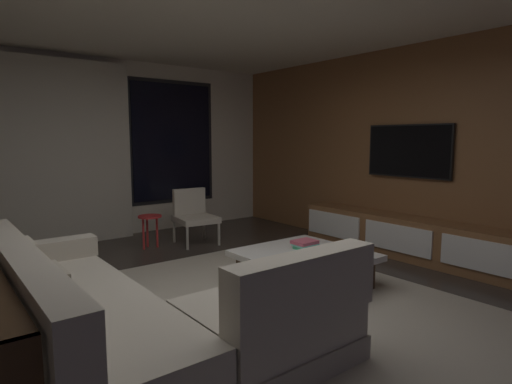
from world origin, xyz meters
name	(u,v)px	position (x,y,z in m)	size (l,w,h in m)	color
floor	(233,315)	(0.00, 0.00, 0.00)	(9.20, 9.20, 0.00)	#332B26
back_wall_with_window	(88,150)	(-0.06, 3.62, 1.34)	(6.60, 0.30, 2.70)	beige
media_wall	(431,151)	(3.06, 0.00, 1.35)	(0.12, 7.80, 2.70)	brown
area_rug	(271,308)	(0.35, -0.10, 0.01)	(3.20, 3.80, 0.01)	#ADA391
sectional_couch	(130,319)	(-0.97, -0.18, 0.29)	(1.98, 2.50, 0.82)	#A49C8C
coffee_table	(304,269)	(0.98, 0.13, 0.19)	(1.16, 1.16, 0.36)	#402B18
book_stack_on_coffee_table	(305,244)	(1.10, 0.24, 0.41)	(0.24, 0.21, 0.09)	#3AAB76
accent_chair_near_window	(194,213)	(1.04, 2.47, 0.43)	(0.60, 0.62, 0.78)	#B2ADA0
side_stool	(150,222)	(0.40, 2.56, 0.37)	(0.32, 0.32, 0.46)	red
media_console	(410,239)	(2.77, 0.05, 0.25)	(0.46, 3.10, 0.52)	brown
mounted_tv	(408,151)	(2.95, 0.25, 1.35)	(0.05, 1.18, 0.68)	black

